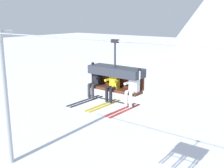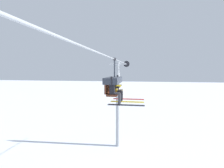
{
  "view_description": "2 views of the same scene",
  "coord_description": "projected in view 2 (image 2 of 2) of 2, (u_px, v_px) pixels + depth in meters",
  "views": [
    {
      "loc": [
        5.97,
        -8.57,
        8.73
      ],
      "look_at": [
        -0.04,
        -0.74,
        6.33
      ],
      "focal_mm": 45.0,
      "sensor_mm": 36.0,
      "label": 1
    },
    {
      "loc": [
        -8.62,
        -2.11,
        7.36
      ],
      "look_at": [
        0.27,
        -0.65,
        6.62
      ],
      "focal_mm": 28.0,
      "sensor_mm": 36.0,
      "label": 2
    }
  ],
  "objects": [
    {
      "name": "lift_tower_far",
      "position": [
        118.0,
        103.0,
        16.53
      ],
      "size": [
        0.36,
        1.88,
        8.17
      ],
      "color": "#9EA3A8",
      "rests_on": "ground_plane"
    },
    {
      "name": "lift_cable",
      "position": [
        113.0,
        58.0,
        8.24
      ],
      "size": [
        17.99,
        0.05,
        0.05
      ],
      "color": "#9EA3A8"
    },
    {
      "name": "skier_yellow",
      "position": [
        117.0,
        89.0,
        8.88
      ],
      "size": [
        0.46,
        1.7,
        1.23
      ],
      "color": "yellow"
    },
    {
      "name": "skier_white",
      "position": [
        119.0,
        87.0,
        9.71
      ],
      "size": [
        0.48,
        1.7,
        1.34
      ],
      "color": "silver"
    },
    {
      "name": "skier_black",
      "position": [
        115.0,
        90.0,
        8.06
      ],
      "size": [
        0.48,
        1.7,
        1.34
      ],
      "color": "black"
    },
    {
      "name": "chairlift_chair",
      "position": [
        113.0,
        83.0,
        8.89
      ],
      "size": [
        2.09,
        0.74,
        2.12
      ],
      "color": "#512819"
    }
  ]
}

